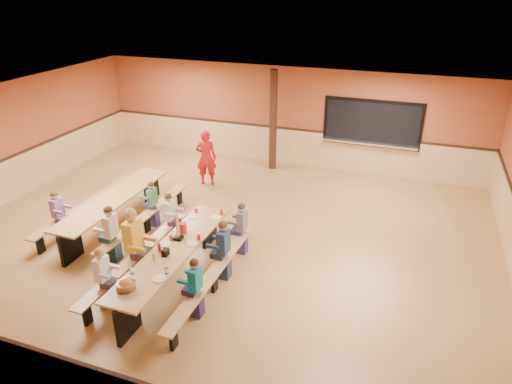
% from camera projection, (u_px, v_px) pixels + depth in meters
% --- Properties ---
extents(ground, '(12.00, 12.00, 0.00)m').
position_uv_depth(ground, '(221.00, 238.00, 10.31)').
color(ground, olive).
rests_on(ground, ground).
extents(room_envelope, '(12.04, 10.04, 3.02)m').
position_uv_depth(room_envelope, '(220.00, 211.00, 10.02)').
color(room_envelope, '#9C4C2D').
rests_on(room_envelope, ground).
extents(kitchen_pass_through, '(2.78, 0.28, 1.38)m').
position_uv_depth(kitchen_pass_through, '(372.00, 126.00, 13.10)').
color(kitchen_pass_through, black).
rests_on(kitchen_pass_through, ground).
extents(structural_post, '(0.18, 0.18, 3.00)m').
position_uv_depth(structural_post, '(273.00, 121.00, 13.48)').
color(structural_post, black).
rests_on(structural_post, ground).
extents(cafeteria_table_main, '(1.91, 3.70, 0.74)m').
position_uv_depth(cafeteria_table_main, '(174.00, 259.00, 8.61)').
color(cafeteria_table_main, '#B18246').
rests_on(cafeteria_table_main, ground).
extents(cafeteria_table_second, '(1.91, 3.70, 0.74)m').
position_uv_depth(cafeteria_table_second, '(115.00, 206.00, 10.62)').
color(cafeteria_table_second, '#B18246').
rests_on(cafeteria_table_second, ground).
extents(seated_child_white_left, '(0.35, 0.29, 1.17)m').
position_uv_depth(seated_child_white_left, '(103.00, 278.00, 7.97)').
color(seated_child_white_left, white).
rests_on(seated_child_white_left, ground).
extents(seated_adult_yellow, '(0.48, 0.40, 1.45)m').
position_uv_depth(seated_adult_yellow, '(134.00, 243.00, 8.74)').
color(seated_adult_yellow, '#F5AC31').
rests_on(seated_adult_yellow, ground).
extents(seated_child_grey_left, '(0.34, 0.28, 1.15)m').
position_uv_depth(seated_child_grey_left, '(170.00, 218.00, 9.96)').
color(seated_child_grey_left, silver).
rests_on(seated_child_grey_left, ground).
extents(seated_child_teal_right, '(0.34, 0.28, 1.14)m').
position_uv_depth(seated_child_teal_right, '(196.00, 288.00, 7.72)').
color(seated_child_teal_right, '#0E768A').
rests_on(seated_child_teal_right, ground).
extents(seated_child_navy_right, '(0.38, 0.31, 1.22)m').
position_uv_depth(seated_child_navy_right, '(224.00, 250.00, 8.72)').
color(seated_child_navy_right, navy).
rests_on(seated_child_navy_right, ground).
extents(seated_child_char_right, '(0.34, 0.28, 1.15)m').
position_uv_depth(seated_child_char_right, '(242.00, 229.00, 9.54)').
color(seated_child_char_right, '#545960').
rests_on(seated_child_char_right, ground).
extents(seated_child_purple_sec, '(0.34, 0.28, 1.15)m').
position_uv_depth(seated_child_purple_sec, '(58.00, 215.00, 10.08)').
color(seated_child_purple_sec, '#925990').
rests_on(seated_child_purple_sec, ground).
extents(seated_child_green_sec, '(0.32, 0.26, 1.10)m').
position_uv_depth(seated_child_green_sec, '(153.00, 204.00, 10.62)').
color(seated_child_green_sec, '#398156').
rests_on(seated_child_green_sec, ground).
extents(seated_child_tan_sec, '(0.38, 0.31, 1.23)m').
position_uv_depth(seated_child_tan_sec, '(112.00, 234.00, 9.27)').
color(seated_child_tan_sec, beige).
rests_on(seated_child_tan_sec, ground).
extents(standing_woman, '(0.66, 0.53, 1.59)m').
position_uv_depth(standing_woman, '(206.00, 158.00, 12.71)').
color(standing_woman, red).
rests_on(standing_woman, ground).
extents(punch_pitcher, '(0.16, 0.16, 0.22)m').
position_uv_depth(punch_pitcher, '(183.00, 228.00, 9.03)').
color(punch_pitcher, red).
rests_on(punch_pitcher, cafeteria_table_main).
extents(chip_bowl, '(0.32, 0.32, 0.15)m').
position_uv_depth(chip_bowl, '(126.00, 285.00, 7.41)').
color(chip_bowl, orange).
rests_on(chip_bowl, cafeteria_table_main).
extents(napkin_dispenser, '(0.10, 0.14, 0.13)m').
position_uv_depth(napkin_dispenser, '(165.00, 252.00, 8.31)').
color(napkin_dispenser, black).
rests_on(napkin_dispenser, cafeteria_table_main).
extents(condiment_mustard, '(0.06, 0.06, 0.17)m').
position_uv_depth(condiment_mustard, '(154.00, 257.00, 8.15)').
color(condiment_mustard, yellow).
rests_on(condiment_mustard, cafeteria_table_main).
extents(condiment_ketchup, '(0.06, 0.06, 0.17)m').
position_uv_depth(condiment_ketchup, '(159.00, 247.00, 8.42)').
color(condiment_ketchup, '#B2140F').
rests_on(condiment_ketchup, cafeteria_table_main).
extents(table_paddle, '(0.16, 0.16, 0.56)m').
position_uv_depth(table_paddle, '(178.00, 233.00, 8.79)').
color(table_paddle, black).
rests_on(table_paddle, cafeteria_table_main).
extents(place_settings, '(0.65, 3.30, 0.11)m').
position_uv_depth(place_settings, '(173.00, 247.00, 8.50)').
color(place_settings, beige).
rests_on(place_settings, cafeteria_table_main).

